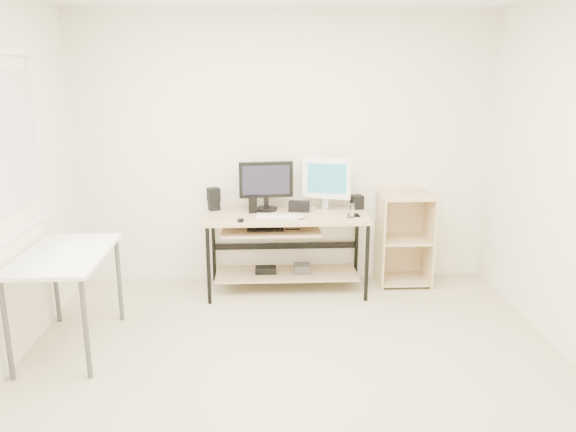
{
  "coord_description": "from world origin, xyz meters",
  "views": [
    {
      "loc": [
        -0.23,
        -3.37,
        2.05
      ],
      "look_at": [
        -0.01,
        1.3,
        0.83
      ],
      "focal_mm": 35.0,
      "sensor_mm": 36.0,
      "label": 1
    }
  ],
  "objects_px": {
    "side_table": "(65,263)",
    "shelf_unit": "(403,238)",
    "audio_controller": "(253,205)",
    "white_imac": "(326,179)",
    "desk": "(284,236)",
    "black_monitor": "(266,183)"
  },
  "relations": [
    {
      "from": "side_table",
      "to": "shelf_unit",
      "type": "bearing_deg",
      "value": 23.33
    },
    {
      "from": "side_table",
      "to": "audio_controller",
      "type": "relative_size",
      "value": 6.24
    },
    {
      "from": "white_imac",
      "to": "desk",
      "type": "bearing_deg",
      "value": -137.75
    },
    {
      "from": "side_table",
      "to": "white_imac",
      "type": "relative_size",
      "value": 2.0
    },
    {
      "from": "desk",
      "to": "audio_controller",
      "type": "distance_m",
      "value": 0.41
    },
    {
      "from": "side_table",
      "to": "shelf_unit",
      "type": "xyz_separation_m",
      "value": [
        2.83,
        1.22,
        -0.22
      ]
    },
    {
      "from": "side_table",
      "to": "audio_controller",
      "type": "height_order",
      "value": "audio_controller"
    },
    {
      "from": "black_monitor",
      "to": "audio_controller",
      "type": "distance_m",
      "value": 0.25
    },
    {
      "from": "audio_controller",
      "to": "desk",
      "type": "bearing_deg",
      "value": -15.35
    },
    {
      "from": "shelf_unit",
      "to": "black_monitor",
      "type": "xyz_separation_m",
      "value": [
        -1.34,
        0.0,
        0.56
      ]
    },
    {
      "from": "white_imac",
      "to": "black_monitor",
      "type": "bearing_deg",
      "value": -159.86
    },
    {
      "from": "shelf_unit",
      "to": "audio_controller",
      "type": "xyz_separation_m",
      "value": [
        -1.46,
        -0.1,
        0.38
      ]
    },
    {
      "from": "white_imac",
      "to": "audio_controller",
      "type": "distance_m",
      "value": 0.74
    },
    {
      "from": "side_table",
      "to": "white_imac",
      "type": "distance_m",
      "value": 2.44
    },
    {
      "from": "side_table",
      "to": "audio_controller",
      "type": "xyz_separation_m",
      "value": [
        1.37,
        1.12,
        0.16
      ]
    },
    {
      "from": "audio_controller",
      "to": "side_table",
      "type": "bearing_deg",
      "value": -143.25
    },
    {
      "from": "black_monitor",
      "to": "audio_controller",
      "type": "height_order",
      "value": "black_monitor"
    },
    {
      "from": "black_monitor",
      "to": "white_imac",
      "type": "height_order",
      "value": "white_imac"
    },
    {
      "from": "white_imac",
      "to": "audio_controller",
      "type": "relative_size",
      "value": 3.13
    },
    {
      "from": "side_table",
      "to": "audio_controller",
      "type": "distance_m",
      "value": 1.78
    },
    {
      "from": "black_monitor",
      "to": "side_table",
      "type": "bearing_deg",
      "value": -147.03
    },
    {
      "from": "shelf_unit",
      "to": "white_imac",
      "type": "bearing_deg",
      "value": 178.35
    }
  ]
}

